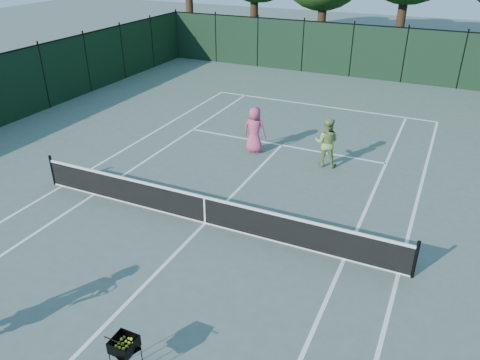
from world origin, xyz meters
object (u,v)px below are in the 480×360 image
at_px(player_pink, 255,130).
at_px(ball_hopper, 124,345).
at_px(loose_ball_near_cart, 134,342).
at_px(player_green, 326,142).

xyz_separation_m(player_pink, ball_hopper, (1.96, -10.65, -0.18)).
distance_m(player_pink, ball_hopper, 10.83).
relative_size(ball_hopper, loose_ball_near_cart, 12.61).
height_order(player_pink, player_green, player_green).
distance_m(player_green, loose_ball_near_cart, 10.05).
relative_size(player_green, ball_hopper, 2.12).
relative_size(player_pink, loose_ball_near_cart, 26.33).
bearing_deg(ball_hopper, player_green, 105.61).
bearing_deg(player_green, ball_hopper, 76.97).
height_order(ball_hopper, loose_ball_near_cart, ball_hopper).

